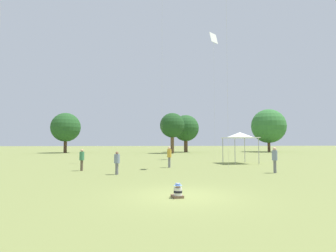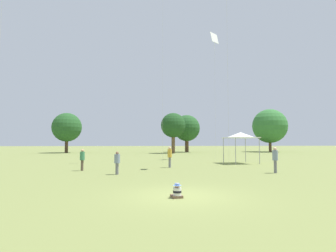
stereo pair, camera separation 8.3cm
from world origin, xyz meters
name	(u,v)px [view 2 (the right image)]	position (x,y,z in m)	size (l,w,h in m)	color
ground_plane	(182,196)	(0.00, 0.00, 0.00)	(300.00, 300.00, 0.00)	olive
seated_toddler	(177,192)	(-0.24, -0.35, 0.24)	(0.49, 0.57, 0.58)	brown
person_standing_0	(275,158)	(7.89, 7.29, 1.11)	(0.53, 0.53, 1.85)	slate
person_standing_1	(170,155)	(0.76, 12.13, 1.08)	(0.54, 0.54, 1.82)	slate
person_standing_2	(117,161)	(-3.35, 7.52, 0.93)	(0.49, 0.49, 1.58)	slate
person_standing_3	(82,158)	(-6.29, 10.23, 0.99)	(0.44, 0.44, 1.67)	brown
canopy_tent	(241,135)	(8.65, 15.87, 2.94)	(3.37, 3.37, 3.27)	white
kite_2	(214,41)	(7.93, 22.87, 15.89)	(1.37, 1.17, 16.96)	white
distant_tree_0	(67,127)	(-17.63, 46.30, 5.37)	(6.09, 6.09, 8.44)	#473323
distant_tree_1	(187,128)	(8.37, 48.07, 5.41)	(5.97, 5.97, 8.44)	brown
distant_tree_2	(173,126)	(4.56, 42.07, 5.63)	(5.02, 5.02, 8.20)	brown
distant_tree_3	(270,126)	(27.87, 47.51, 6.00)	(7.89, 7.89, 9.96)	brown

